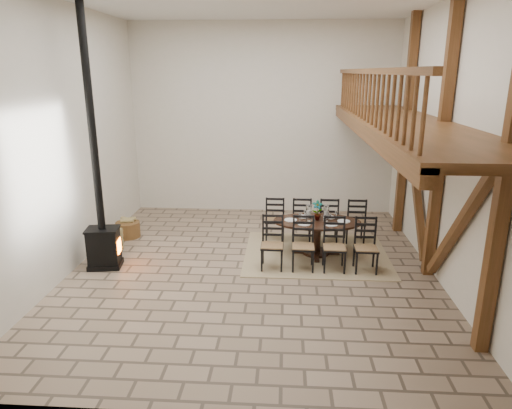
# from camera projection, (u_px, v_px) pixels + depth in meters

# --- Properties ---
(ground) EXTENTS (8.00, 8.00, 0.00)m
(ground) POSITION_uv_depth(u_px,v_px,m) (252.00, 269.00, 9.01)
(ground) COLOR gray
(ground) RESTS_ON ground
(room_shell) EXTENTS (7.02, 8.02, 5.01)m
(room_shell) POSITION_uv_depth(u_px,v_px,m) (319.00, 114.00, 8.09)
(room_shell) COLOR silver
(room_shell) RESTS_ON ground
(rug) EXTENTS (3.00, 2.50, 0.02)m
(rug) POSITION_uv_depth(u_px,v_px,m) (316.00, 254.00, 9.71)
(rug) COLOR tan
(rug) RESTS_ON ground
(dining_table) EXTENTS (2.27, 2.05, 1.17)m
(dining_table) POSITION_uv_depth(u_px,v_px,m) (316.00, 238.00, 9.61)
(dining_table) COLOR black
(dining_table) RESTS_ON ground
(wood_stove) EXTENTS (0.69, 0.57, 5.00)m
(wood_stove) POSITION_uv_depth(u_px,v_px,m) (101.00, 212.00, 8.78)
(wood_stove) COLOR black
(wood_stove) RESTS_ON ground
(log_basket) EXTENTS (0.56, 0.56, 0.46)m
(log_basket) POSITION_uv_depth(u_px,v_px,m) (128.00, 229.00, 10.68)
(log_basket) COLOR brown
(log_basket) RESTS_ON ground
(log_stack) EXTENTS (0.37, 0.38, 0.49)m
(log_stack) POSITION_uv_depth(u_px,v_px,m) (113.00, 241.00, 9.80)
(log_stack) COLOR tan
(log_stack) RESTS_ON ground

